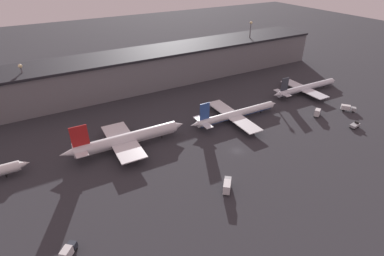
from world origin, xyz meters
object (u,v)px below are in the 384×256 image
service_vehicle_2 (355,125)px  service_vehicle_4 (68,251)px  airplane_2 (236,114)px  service_vehicle_1 (318,112)px  airplane_3 (306,88)px  service_vehicle_0 (348,108)px  airplane_1 (127,139)px  service_vehicle_3 (227,185)px

service_vehicle_2 → service_vehicle_4: size_ratio=1.02×
service_vehicle_2 → service_vehicle_4: service_vehicle_4 is taller
airplane_2 → service_vehicle_1: 38.97m
airplane_3 → service_vehicle_0: airplane_3 is taller
airplane_1 → airplane_3: (101.85, 3.42, -0.99)m
airplane_1 → service_vehicle_0: (102.82, -22.01, -2.25)m
service_vehicle_0 → service_vehicle_4: size_ratio=1.30×
airplane_2 → service_vehicle_2: 51.88m
airplane_3 → service_vehicle_3: (-82.18, -42.76, -0.81)m
service_vehicle_4 → service_vehicle_2: bearing=-46.1°
airplane_1 → service_vehicle_2: size_ratio=9.66×
airplane_1 → service_vehicle_0: size_ratio=7.56×
airplane_1 → service_vehicle_1: size_ratio=8.55×
service_vehicle_4 → airplane_1: bearing=5.1°
service_vehicle_2 → service_vehicle_3: bearing=176.4°
service_vehicle_0 → service_vehicle_2: bearing=-81.7°
airplane_3 → service_vehicle_1: (-15.90, -21.77, -0.90)m
airplane_1 → service_vehicle_3: (19.67, -39.35, -1.79)m
airplane_2 → service_vehicle_4: airplane_2 is taller
service_vehicle_4 → service_vehicle_0: bearing=-41.2°
airplane_3 → service_vehicle_1: bearing=-125.1°
airplane_1 → service_vehicle_2: airplane_1 is taller
service_vehicle_0 → service_vehicle_2: service_vehicle_0 is taller
service_vehicle_0 → service_vehicle_1: size_ratio=1.13×
airplane_2 → service_vehicle_1: size_ratio=8.18×
service_vehicle_1 → service_vehicle_3: (-66.28, -20.99, 0.09)m
service_vehicle_2 → airplane_3: bearing=66.8°
airplane_1 → service_vehicle_1: (85.95, -18.35, -1.88)m
service_vehicle_2 → service_vehicle_4: 120.63m
airplane_2 → service_vehicle_0: airplane_2 is taller
airplane_1 → airplane_2: (50.31, -2.62, -0.98)m
airplane_1 → service_vehicle_0: 105.18m
airplane_2 → service_vehicle_3: 47.83m
service_vehicle_1 → service_vehicle_3: 69.53m
service_vehicle_1 → service_vehicle_3: size_ratio=0.91×
service_vehicle_4 → airplane_3: bearing=-30.6°
service_vehicle_0 → service_vehicle_1: 17.27m
service_vehicle_0 → service_vehicle_1: bearing=-140.7°
airplane_1 → airplane_2: bearing=-1.9°
service_vehicle_2 → service_vehicle_3: size_ratio=0.80×
airplane_2 → service_vehicle_1: (35.65, -15.73, -0.90)m
service_vehicle_1 → service_vehicle_3: bearing=167.4°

